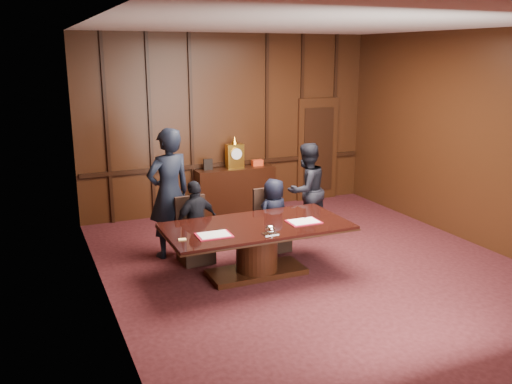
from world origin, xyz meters
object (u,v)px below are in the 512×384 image
signatory_left (196,222)px  witness_left (169,193)px  sideboard (235,188)px  conference_table (257,241)px  witness_right (306,190)px  signatory_right (274,215)px

signatory_left → witness_left: size_ratio=0.63×
witness_left → signatory_left: bearing=105.5°
sideboard → signatory_left: sideboard is taller
conference_table → witness_right: (1.50, 1.27, 0.31)m
signatory_right → witness_right: witness_right is taller
sideboard → signatory_right: 2.36m
conference_table → sideboard: bearing=74.0°
witness_left → witness_right: (2.43, 0.01, -0.20)m
witness_right → conference_table: bearing=24.3°
conference_table → witness_left: (-0.93, 1.26, 0.51)m
witness_right → sideboard: bearing=-88.5°
signatory_right → conference_table: bearing=34.1°
sideboard → signatory_left: size_ratio=1.24×
sideboard → witness_left: bearing=-134.1°
signatory_left → witness_right: witness_right is taller
sideboard → witness_right: (0.59, -1.87, 0.33)m
witness_left → witness_right: size_ratio=1.24×
signatory_left → witness_left: witness_left is taller
sideboard → witness_right: witness_right is taller
sideboard → conference_table: size_ratio=0.61×
conference_table → witness_left: bearing=126.4°
sideboard → witness_left: size_ratio=0.79×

